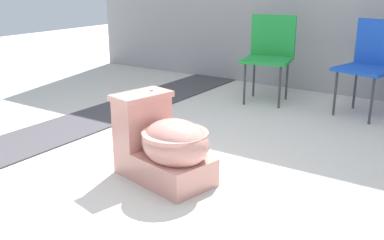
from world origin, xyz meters
TOP-DOWN VIEW (x-y plane):
  - ground_plane at (0.00, 0.00)m, footprint 14.00×14.00m
  - gravel_strip at (-1.22, 0.50)m, footprint 0.56×8.00m
  - toilet at (0.03, -0.08)m, footprint 0.70×0.50m
  - folding_chair_left at (-0.24, 2.00)m, footprint 0.52×0.52m
  - folding_chair_middle at (0.71, 2.04)m, footprint 0.54×0.54m

SIDE VIEW (x-z plane):
  - ground_plane at x=0.00m, z-range 0.00..0.00m
  - gravel_strip at x=-1.22m, z-range 0.00..0.01m
  - toilet at x=0.03m, z-range -0.04..0.48m
  - folding_chair_left at x=-0.24m, z-range 0.09..0.93m
  - folding_chair_middle at x=0.71m, z-range 0.09..0.93m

